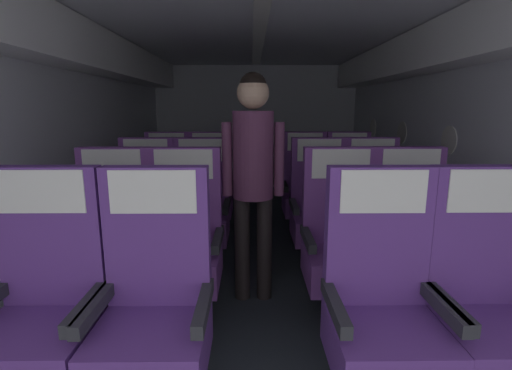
% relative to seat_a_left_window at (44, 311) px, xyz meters
% --- Properties ---
extents(ground, '(3.67, 6.76, 0.02)m').
position_rel_seat_a_left_window_xyz_m(ground, '(1.03, 1.76, -0.48)').
color(ground, '#23282D').
extents(fuselage_shell, '(3.55, 6.41, 2.14)m').
position_rel_seat_a_left_window_xyz_m(fuselage_shell, '(1.03, 2.02, 1.08)').
color(fuselage_shell, silver).
rests_on(fuselage_shell, ground).
extents(seat_a_left_window, '(0.52, 0.50, 1.12)m').
position_rel_seat_a_left_window_xyz_m(seat_a_left_window, '(0.00, 0.00, 0.00)').
color(seat_a_left_window, '#38383D').
rests_on(seat_a_left_window, ground).
extents(seat_a_left_aisle, '(0.52, 0.50, 1.12)m').
position_rel_seat_a_left_window_xyz_m(seat_a_left_aisle, '(0.51, -0.01, 0.00)').
color(seat_a_left_aisle, '#38383D').
rests_on(seat_a_left_aisle, ground).
extents(seat_a_right_aisle, '(0.52, 0.50, 1.12)m').
position_rel_seat_a_left_window_xyz_m(seat_a_right_aisle, '(2.05, -0.01, 0.00)').
color(seat_a_right_aisle, '#38383D').
rests_on(seat_a_right_aisle, ground).
extents(seat_a_right_window, '(0.52, 0.50, 1.12)m').
position_rel_seat_a_left_window_xyz_m(seat_a_right_window, '(1.55, -0.02, 0.00)').
color(seat_a_right_window, '#38383D').
rests_on(seat_a_right_window, ground).
extents(seat_b_left_window, '(0.52, 0.50, 1.12)m').
position_rel_seat_a_left_window_xyz_m(seat_b_left_window, '(0.01, 0.85, 0.00)').
color(seat_b_left_window, '#38383D').
rests_on(seat_b_left_window, ground).
extents(seat_b_left_aisle, '(0.52, 0.50, 1.12)m').
position_rel_seat_a_left_window_xyz_m(seat_b_left_aisle, '(0.50, 0.84, 0.00)').
color(seat_b_left_aisle, '#38383D').
rests_on(seat_b_left_aisle, ground).
extents(seat_b_right_aisle, '(0.52, 0.50, 1.12)m').
position_rel_seat_a_left_window_xyz_m(seat_b_right_aisle, '(2.04, 0.85, 0.00)').
color(seat_b_right_aisle, '#38383D').
rests_on(seat_b_right_aisle, ground).
extents(seat_b_right_window, '(0.52, 0.50, 1.12)m').
position_rel_seat_a_left_window_xyz_m(seat_b_right_window, '(1.56, 0.84, 0.00)').
color(seat_b_right_window, '#38383D').
rests_on(seat_b_right_window, ground).
extents(seat_c_left_window, '(0.52, 0.50, 1.12)m').
position_rel_seat_a_left_window_xyz_m(seat_c_left_window, '(0.00, 1.70, 0.00)').
color(seat_c_left_window, '#38383D').
rests_on(seat_c_left_window, ground).
extents(seat_c_left_aisle, '(0.52, 0.50, 1.12)m').
position_rel_seat_a_left_window_xyz_m(seat_c_left_aisle, '(0.50, 1.70, 0.00)').
color(seat_c_left_aisle, '#38383D').
rests_on(seat_c_left_aisle, ground).
extents(seat_c_right_aisle, '(0.52, 0.50, 1.12)m').
position_rel_seat_a_left_window_xyz_m(seat_c_right_aisle, '(2.05, 1.71, 0.00)').
color(seat_c_right_aisle, '#38383D').
rests_on(seat_c_right_aisle, ground).
extents(seat_c_right_window, '(0.52, 0.50, 1.12)m').
position_rel_seat_a_left_window_xyz_m(seat_c_right_window, '(1.56, 1.69, 0.00)').
color(seat_c_right_window, '#38383D').
rests_on(seat_c_right_window, ground).
extents(seat_d_left_window, '(0.52, 0.50, 1.12)m').
position_rel_seat_a_left_window_xyz_m(seat_d_left_window, '(0.00, 2.53, 0.00)').
color(seat_d_left_window, '#38383D').
rests_on(seat_d_left_window, ground).
extents(seat_d_left_aisle, '(0.52, 0.50, 1.12)m').
position_rel_seat_a_left_window_xyz_m(seat_d_left_aisle, '(0.49, 2.53, 0.00)').
color(seat_d_left_aisle, '#38383D').
rests_on(seat_d_left_aisle, ground).
extents(seat_d_right_aisle, '(0.52, 0.50, 1.12)m').
position_rel_seat_a_left_window_xyz_m(seat_d_right_aisle, '(2.06, 2.55, 0.00)').
color(seat_d_right_aisle, '#38383D').
rests_on(seat_d_right_aisle, ground).
extents(seat_d_right_window, '(0.52, 0.50, 1.12)m').
position_rel_seat_a_left_window_xyz_m(seat_d_right_window, '(1.56, 2.55, 0.00)').
color(seat_d_right_window, '#38383D').
rests_on(seat_d_right_window, ground).
extents(flight_attendant, '(0.43, 0.28, 1.61)m').
position_rel_seat_a_left_window_xyz_m(flight_attendant, '(0.96, 0.99, 0.53)').
color(flight_attendant, black).
rests_on(flight_attendant, ground).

